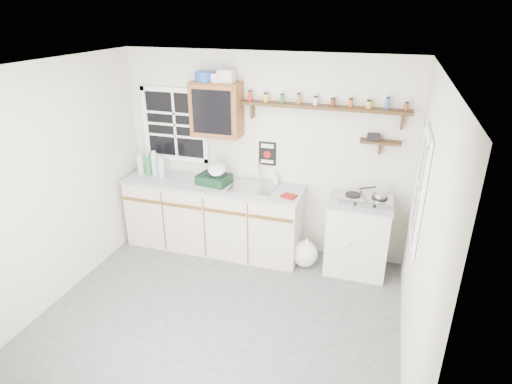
{
  "coord_description": "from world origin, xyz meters",
  "views": [
    {
      "loc": [
        1.43,
        -3.28,
        2.95
      ],
      "look_at": [
        0.23,
        0.55,
        1.21
      ],
      "focal_mm": 30.0,
      "sensor_mm": 36.0,
      "label": 1
    }
  ],
  "objects_px": {
    "hotplate": "(366,199)",
    "main_cabinet": "(214,216)",
    "spice_shelf": "(323,107)",
    "upper_cabinet": "(217,109)",
    "dish_rack": "(215,177)",
    "right_cabinet": "(358,236)"
  },
  "relations": [
    {
      "from": "dish_rack",
      "to": "main_cabinet",
      "type": "bearing_deg",
      "value": 176.78
    },
    {
      "from": "spice_shelf",
      "to": "dish_rack",
      "type": "relative_size",
      "value": 4.46
    },
    {
      "from": "upper_cabinet",
      "to": "main_cabinet",
      "type": "bearing_deg",
      "value": -103.68
    },
    {
      "from": "spice_shelf",
      "to": "hotplate",
      "type": "xyz_separation_m",
      "value": [
        0.58,
        -0.21,
        -0.98
      ]
    },
    {
      "from": "spice_shelf",
      "to": "dish_rack",
      "type": "distance_m",
      "value": 1.57
    },
    {
      "from": "main_cabinet",
      "to": "hotplate",
      "type": "bearing_deg",
      "value": 0.17
    },
    {
      "from": "main_cabinet",
      "to": "dish_rack",
      "type": "height_order",
      "value": "dish_rack"
    },
    {
      "from": "right_cabinet",
      "to": "hotplate",
      "type": "distance_m",
      "value": 0.5
    },
    {
      "from": "hotplate",
      "to": "main_cabinet",
      "type": "bearing_deg",
      "value": 178.76
    },
    {
      "from": "main_cabinet",
      "to": "hotplate",
      "type": "relative_size",
      "value": 3.88
    },
    {
      "from": "main_cabinet",
      "to": "spice_shelf",
      "type": "xyz_separation_m",
      "value": [
        1.3,
        0.21,
        1.46
      ]
    },
    {
      "from": "upper_cabinet",
      "to": "hotplate",
      "type": "relative_size",
      "value": 1.09
    },
    {
      "from": "main_cabinet",
      "to": "spice_shelf",
      "type": "distance_m",
      "value": 1.97
    },
    {
      "from": "upper_cabinet",
      "to": "hotplate",
      "type": "height_order",
      "value": "upper_cabinet"
    },
    {
      "from": "main_cabinet",
      "to": "upper_cabinet",
      "type": "xyz_separation_m",
      "value": [
        0.03,
        0.14,
        1.36
      ]
    },
    {
      "from": "hotplate",
      "to": "dish_rack",
      "type": "bearing_deg",
      "value": 179.08
    },
    {
      "from": "main_cabinet",
      "to": "upper_cabinet",
      "type": "distance_m",
      "value": 1.37
    },
    {
      "from": "right_cabinet",
      "to": "upper_cabinet",
      "type": "xyz_separation_m",
      "value": [
        -1.8,
        0.12,
        1.37
      ]
    },
    {
      "from": "main_cabinet",
      "to": "upper_cabinet",
      "type": "bearing_deg",
      "value": 76.32
    },
    {
      "from": "spice_shelf",
      "to": "upper_cabinet",
      "type": "bearing_deg",
      "value": -176.87
    },
    {
      "from": "upper_cabinet",
      "to": "spice_shelf",
      "type": "relative_size",
      "value": 0.34
    },
    {
      "from": "main_cabinet",
      "to": "upper_cabinet",
      "type": "height_order",
      "value": "upper_cabinet"
    }
  ]
}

